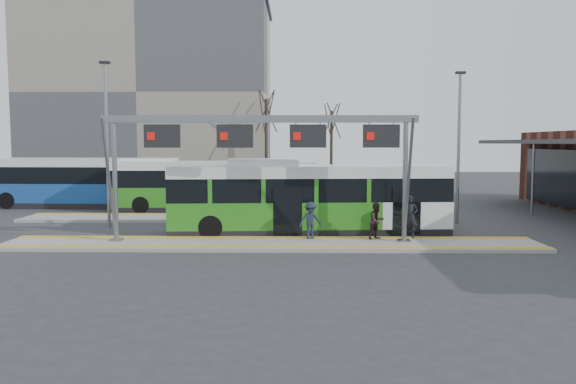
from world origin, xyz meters
The scene contains 18 objects.
ground centered at (0.00, 0.00, 0.00)m, with size 120.00×120.00×0.00m, color #2D2D30.
platform_main centered at (0.00, 0.00, 0.07)m, with size 22.00×3.00×0.15m, color gray.
platform_second centered at (-4.00, 8.00, 0.07)m, with size 20.00×3.00×0.15m, color gray.
tactile_main centered at (0.00, 0.00, 0.16)m, with size 22.00×2.65×0.02m.
tactile_second centered at (-4.00, 9.15, 0.16)m, with size 20.00×0.35×0.02m.
gantry centered at (-0.35, 0.25, 4.30)m, with size 13.00×1.68×5.20m.
apartment_block centered at (-14.00, 36.00, 9.21)m, with size 24.50×12.50×18.40m.
hero_bus centered at (1.57, 3.08, 1.60)m, with size 12.87×3.56×3.50m.
bg_bus_green centered at (-3.99, 11.73, 1.53)m, with size 12.42×2.87×3.09m.
bg_bus_blue centered at (-13.17, 13.81, 1.60)m, with size 12.46×3.10×3.23m.
passenger_a centered at (5.89, 1.10, 1.07)m, with size 0.67×0.44×1.83m, color black.
passenger_b centered at (4.44, 0.83, 0.93)m, with size 0.75×0.59×1.55m, color black.
passenger_c centered at (1.64, 0.90, 0.93)m, with size 1.01×0.58×1.57m, color #1C2434.
tree_left centered at (-1.74, 28.48, 7.04)m, with size 1.40×1.40×9.29m.
tree_mid centered at (4.38, 31.24, 6.28)m, with size 1.40×1.40×8.28m.
tree_far centered at (-20.51, 31.32, 6.48)m, with size 1.40×1.40×8.54m.
lamp_west centered at (-8.32, 4.82, 4.34)m, with size 0.50×0.25×8.19m.
lamp_east centered at (9.44, 6.49, 4.18)m, with size 0.50×0.25×7.87m.
Camera 1 is at (1.03, -22.78, 4.22)m, focal length 35.00 mm.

